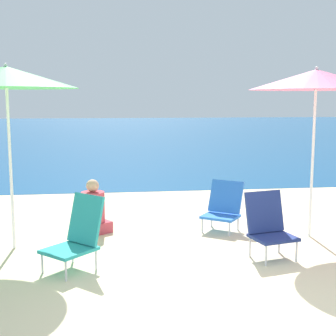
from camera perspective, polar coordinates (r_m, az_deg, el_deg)
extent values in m
plane|color=beige|center=(4.32, 10.98, -17.69)|extent=(60.00, 60.00, 0.00)
cube|color=navy|center=(29.56, -4.80, 4.63)|extent=(60.00, 40.00, 0.01)
cylinder|color=white|center=(6.17, -18.63, -0.23)|extent=(0.04, 0.04, 2.03)
cone|color=#47B756|center=(6.12, -19.13, 10.43)|extent=(1.75, 1.75, 0.26)
sphere|color=white|center=(6.13, -19.20, 11.84)|extent=(0.04, 0.04, 0.04)
cylinder|color=white|center=(6.67, 17.19, 0.40)|extent=(0.04, 0.04, 2.02)
cone|color=pink|center=(6.62, 17.62, 10.24)|extent=(1.79, 1.79, 0.27)
sphere|color=white|center=(6.63, 17.68, 11.57)|extent=(0.04, 0.04, 0.04)
cylinder|color=silver|center=(6.77, 4.20, -6.99)|extent=(0.02, 0.02, 0.20)
cylinder|color=silver|center=(6.62, 7.51, -7.41)|extent=(0.02, 0.02, 0.20)
cylinder|color=silver|center=(7.07, 5.34, -6.34)|extent=(0.02, 0.02, 0.20)
cylinder|color=silver|center=(6.93, 8.53, -6.71)|extent=(0.02, 0.02, 0.20)
cube|color=blue|center=(6.82, 6.40, -5.90)|extent=(0.63, 0.61, 0.04)
cube|color=blue|center=(6.94, 7.07, -3.47)|extent=(0.52, 0.46, 0.46)
cylinder|color=silver|center=(5.53, 11.86, -10.41)|extent=(0.02, 0.02, 0.25)
cylinder|color=silver|center=(5.76, 15.40, -9.79)|extent=(0.02, 0.02, 0.25)
cylinder|color=silver|center=(5.82, 9.96, -9.42)|extent=(0.02, 0.02, 0.25)
cylinder|color=silver|center=(6.03, 13.39, -8.88)|extent=(0.02, 0.02, 0.25)
cube|color=navy|center=(5.74, 12.71, -8.26)|extent=(0.57, 0.52, 0.04)
cube|color=navy|center=(5.84, 11.66, -5.21)|extent=(0.51, 0.26, 0.50)
cylinder|color=silver|center=(5.39, -15.08, -11.15)|extent=(0.02, 0.02, 0.23)
cylinder|color=silver|center=(5.11, -12.34, -12.16)|extent=(0.02, 0.02, 0.23)
cylinder|color=silver|center=(5.66, -11.56, -10.10)|extent=(0.02, 0.02, 0.23)
cylinder|color=silver|center=(5.39, -8.76, -10.98)|extent=(0.02, 0.02, 0.23)
cube|color=teal|center=(5.34, -11.97, -9.75)|extent=(0.68, 0.69, 0.04)
cube|color=teal|center=(5.42, -10.01, -6.13)|extent=(0.45, 0.45, 0.55)
cube|color=#BF3F4C|center=(6.82, -9.07, -7.14)|extent=(0.56, 0.54, 0.16)
cylinder|color=#BF3F4C|center=(6.75, -9.13, -4.71)|extent=(0.33, 0.33, 0.43)
sphere|color=tan|center=(6.68, -9.19, -2.15)|extent=(0.18, 0.18, 0.18)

